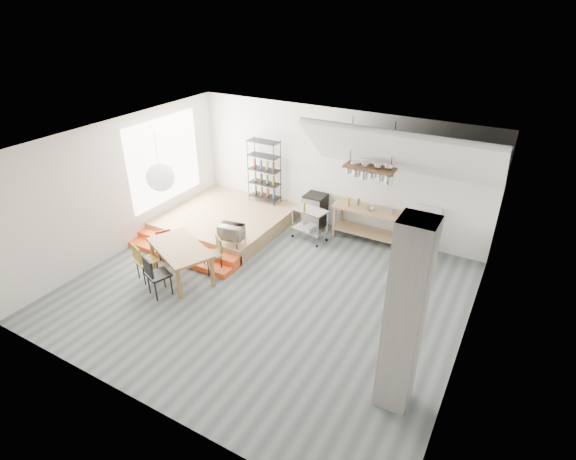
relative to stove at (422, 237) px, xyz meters
The scene contains 26 objects.
floor 4.05m from the stove, 128.38° to the right, with size 8.00×8.00×0.00m, color #525C5F.
wall_back 2.76m from the stove, behind, with size 8.00×0.04×3.20m, color silver.
wall_left 7.31m from the stove, 154.10° to the right, with size 0.04×7.00×3.20m, color silver.
wall_right 3.67m from the stove, 64.58° to the right, with size 0.04×7.00×3.20m, color silver.
ceiling 4.86m from the stove, 128.38° to the right, with size 8.00×7.00×0.02m, color white.
slope_ceiling 2.20m from the stove, 159.90° to the right, with size 4.40×1.80×0.15m, color white.
window_pane 6.82m from the stove, 165.66° to the right, with size 0.02×2.50×2.20m, color white.
platform 5.14m from the stove, 166.98° to the right, with size 3.00×3.00×0.40m, color #9D784E.
step_lower 5.90m from the stove, 148.15° to the right, with size 3.00×0.35×0.13m, color #EC531B.
step_upper 5.72m from the stove, 151.14° to the right, with size 3.00×0.35×0.27m, color #EC531B.
concrete_column 4.86m from the stove, 80.25° to the right, with size 0.50×0.50×3.20m, color gray.
kitchen_counter 1.41m from the stove, behind, with size 1.80×0.60×0.91m.
stove is the anchor object (origin of this frame).
pot_rack 2.04m from the stove, behind, with size 1.20×0.50×1.43m.
wire_shelving 4.58m from the stove, behind, with size 0.88×0.38×1.80m.
microwave_shelf 4.58m from the stove, 148.33° to the right, with size 0.60×0.40×0.16m.
paper_lantern 6.23m from the stove, 145.85° to the right, with size 0.60×0.60×0.60m, color white.
dining_table 5.70m from the stove, 140.67° to the right, with size 1.86×1.51×0.77m.
chair_mustard 6.51m from the stove, 140.63° to the right, with size 0.53×0.53×0.90m.
chair_black 6.24m from the stove, 134.73° to the right, with size 0.56×0.56×0.95m.
chair_olive 4.95m from the stove, 142.09° to the right, with size 0.54×0.54×0.84m.
chair_red 6.21m from the stove, 148.98° to the right, with size 0.50×0.50×0.79m.
rolling_cart 2.78m from the stove, 165.92° to the right, with size 0.94×0.64×0.86m.
mini_fridge 2.91m from the stove, behind, with size 0.55×0.55×0.93m, color black.
microwave 4.59m from the stove, 148.33° to the right, with size 0.57×0.39×0.32m, color beige.
bowl 1.43m from the stove, behind, with size 0.20×0.20×0.05m, color silver.
Camera 1 is at (4.32, -6.67, 5.72)m, focal length 28.00 mm.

